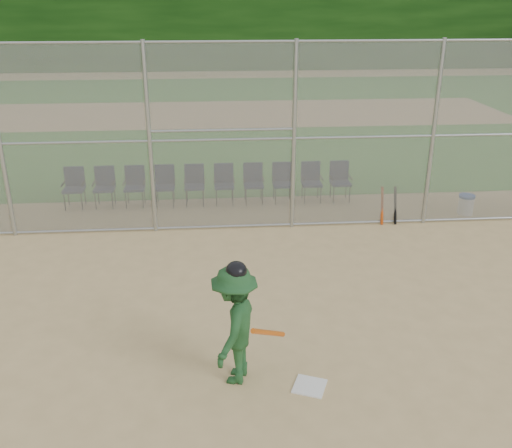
{
  "coord_description": "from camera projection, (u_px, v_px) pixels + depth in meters",
  "views": [
    {
      "loc": [
        -0.73,
        -6.65,
        4.82
      ],
      "look_at": [
        0.0,
        2.5,
        1.1
      ],
      "focal_mm": 40.0,
      "sensor_mm": 36.0,
      "label": 1
    }
  ],
  "objects": [
    {
      "name": "ground",
      "position": [
        270.0,
        363.0,
        8.01
      ],
      "size": [
        100.0,
        100.0,
        0.0
      ],
      "primitive_type": "plane",
      "color": "tan",
      "rests_on": "ground"
    },
    {
      "name": "grass_strip",
      "position": [
        228.0,
        113.0,
        24.64
      ],
      "size": [
        100.0,
        100.0,
        0.0
      ],
      "primitive_type": "plane",
      "color": "#28681F",
      "rests_on": "ground"
    },
    {
      "name": "dirt_patch_far",
      "position": [
        228.0,
        113.0,
        24.63
      ],
      "size": [
        24.0,
        24.0,
        0.0
      ],
      "primitive_type": "plane",
      "color": "tan",
      "rests_on": "ground"
    },
    {
      "name": "backstop_fence",
      "position": [
        246.0,
        136.0,
        11.85
      ],
      "size": [
        16.09,
        0.09,
        4.0
      ],
      "color": "gray",
      "rests_on": "ground"
    },
    {
      "name": "home_plate",
      "position": [
        310.0,
        386.0,
        7.52
      ],
      "size": [
        0.53,
        0.53,
        0.02
      ],
      "primitive_type": "cube",
      "rotation": [
        0.0,
        0.0,
        -0.39
      ],
      "color": "silver",
      "rests_on": "ground"
    },
    {
      "name": "batter_at_plate",
      "position": [
        235.0,
        324.0,
        7.38
      ],
      "size": [
        1.12,
        1.33,
        1.74
      ],
      "color": "#1D4A23",
      "rests_on": "ground"
    },
    {
      "name": "water_cooler",
      "position": [
        466.0,
        204.0,
        13.33
      ],
      "size": [
        0.37,
        0.37,
        0.47
      ],
      "color": "white",
      "rests_on": "ground"
    },
    {
      "name": "spare_bats",
      "position": [
        389.0,
        205.0,
        12.75
      ],
      "size": [
        0.36,
        0.3,
        0.84
      ],
      "color": "#D84C14",
      "rests_on": "ground"
    },
    {
      "name": "chair_0",
      "position": [
        74.0,
        189.0,
        13.66
      ],
      "size": [
        0.54,
        0.52,
        0.96
      ],
      "primitive_type": null,
      "color": "#0E1936",
      "rests_on": "ground"
    },
    {
      "name": "chair_1",
      "position": [
        104.0,
        188.0,
        13.71
      ],
      "size": [
        0.54,
        0.52,
        0.96
      ],
      "primitive_type": null,
      "color": "#0E1936",
      "rests_on": "ground"
    },
    {
      "name": "chair_2",
      "position": [
        135.0,
        187.0,
        13.76
      ],
      "size": [
        0.54,
        0.52,
        0.96
      ],
      "primitive_type": null,
      "color": "#0E1936",
      "rests_on": "ground"
    },
    {
      "name": "chair_3",
      "position": [
        165.0,
        186.0,
        13.82
      ],
      "size": [
        0.54,
        0.52,
        0.96
      ],
      "primitive_type": null,
      "color": "#0E1936",
      "rests_on": "ground"
    },
    {
      "name": "chair_4",
      "position": [
        195.0,
        186.0,
        13.87
      ],
      "size": [
        0.54,
        0.52,
        0.96
      ],
      "primitive_type": null,
      "color": "#0E1936",
      "rests_on": "ground"
    },
    {
      "name": "chair_5",
      "position": [
        224.0,
        185.0,
        13.92
      ],
      "size": [
        0.54,
        0.52,
        0.96
      ],
      "primitive_type": null,
      "color": "#0E1936",
      "rests_on": "ground"
    },
    {
      "name": "chair_6",
      "position": [
        254.0,
        184.0,
        13.97
      ],
      "size": [
        0.54,
        0.52,
        0.96
      ],
      "primitive_type": null,
      "color": "#0E1936",
      "rests_on": "ground"
    },
    {
      "name": "chair_7",
      "position": [
        283.0,
        183.0,
        14.03
      ],
      "size": [
        0.54,
        0.52,
        0.96
      ],
      "primitive_type": null,
      "color": "#0E1936",
      "rests_on": "ground"
    },
    {
      "name": "chair_8",
      "position": [
        312.0,
        183.0,
        14.08
      ],
      "size": [
        0.54,
        0.52,
        0.96
      ],
      "primitive_type": null,
      "color": "#0E1936",
      "rests_on": "ground"
    },
    {
      "name": "chair_9",
      "position": [
        341.0,
        182.0,
        14.13
      ],
      "size": [
        0.54,
        0.52,
        0.96
      ],
      "primitive_type": null,
      "color": "#0E1936",
      "rests_on": "ground"
    }
  ]
}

